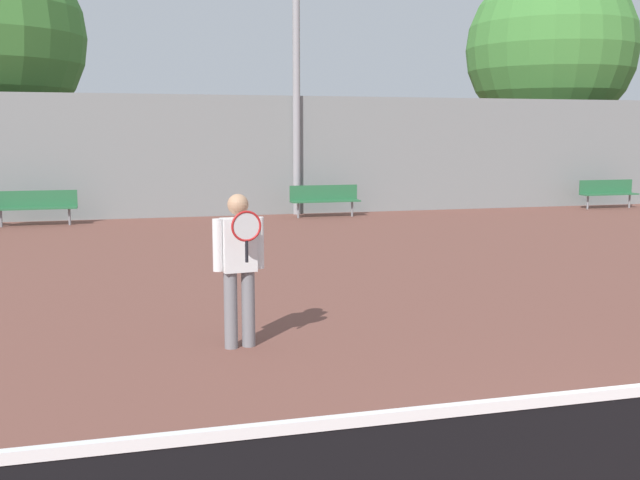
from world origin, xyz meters
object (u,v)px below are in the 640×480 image
Objects in this scene: bench_adjacent_court at (325,197)px; bench_courtside_far at (35,204)px; light_pole_far_right at (296,6)px; tree_green_tall at (551,49)px; bench_by_gate at (608,191)px; tennis_player at (239,262)px.

bench_courtside_far is at bearing 180.00° from bench_adjacent_court.
tree_green_tall is at bearing 20.46° from light_pole_far_right.
bench_by_gate is (16.15, -0.00, -0.00)m from bench_courtside_far.
bench_courtside_far is 8.52m from light_pole_far_right.
tennis_player is 12.15m from bench_courtside_far.
tennis_player reaches higher than bench_by_gate.
tennis_player is at bearing -130.14° from tree_green_tall.
tree_green_tall is (16.96, 4.68, 4.65)m from bench_courtside_far.
bench_adjacent_court and bench_by_gate have the same top height.
bench_adjacent_court is at bearing 180.00° from bench_by_gate.
bench_adjacent_court is at bearing 62.72° from tennis_player.
bench_courtside_far is at bearing -164.57° from tree_green_tall.
tennis_player is 0.89× the size of bench_by_gate.
light_pole_far_right reaches higher than bench_courtside_far.
light_pole_far_right is (6.77, 0.88, 5.10)m from bench_courtside_far.
tree_green_tall is at bearing 25.91° from bench_adjacent_court.
tree_green_tall is (13.85, 16.42, 4.27)m from tennis_player.
tree_green_tall is (9.63, 4.68, 4.65)m from bench_adjacent_court.
bench_adjacent_court is at bearing -0.00° from bench_courtside_far.
tree_green_tall reaches higher than bench_adjacent_court.
light_pole_far_right reaches higher than tennis_player.
light_pole_far_right is at bearing 66.30° from tennis_player.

